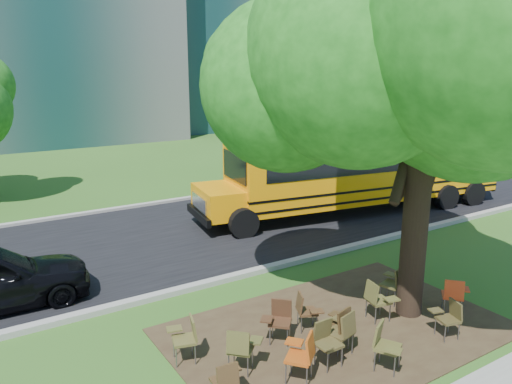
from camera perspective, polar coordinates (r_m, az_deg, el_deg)
ground at (r=10.91m, az=3.43°, el=-15.83°), size 160.00×160.00×0.00m
dirt_patch at (r=11.12m, az=9.33°, el=-15.29°), size 7.00×4.50×0.03m
asphalt_road at (r=16.57m, az=-10.95°, el=-5.31°), size 80.00×8.00×0.04m
kerb_near at (r=13.16m, az=-4.36°, el=-10.06°), size 80.00×0.25×0.14m
kerb_far at (r=20.27m, az=-15.28°, el=-1.84°), size 80.00×0.25×0.14m
bg_tree_3 at (r=25.56m, az=-0.35°, el=13.09°), size 5.60×5.60×7.84m
bg_tree_4 at (r=29.90m, az=14.09°, el=11.49°), size 5.00×5.00×6.85m
main_tree at (r=10.90m, az=19.24°, el=15.59°), size 7.20×7.20×9.48m
school_bus at (r=19.70m, az=12.42°, el=2.87°), size 12.53×4.49×3.00m
chair_0 at (r=8.70m, az=-3.41°, el=-20.45°), size 0.57×0.48×0.82m
chair_1 at (r=9.39m, az=-1.69°, el=-17.21°), size 0.78×0.61×0.90m
chair_2 at (r=9.19m, az=5.36°, el=-17.79°), size 0.64×0.81×0.95m
chair_3 at (r=9.68m, az=8.00°, el=-16.34°), size 0.58×0.53×0.89m
chair_4 at (r=10.01m, az=9.90°, el=-15.14°), size 0.64×0.68×0.94m
chair_5 at (r=9.74m, az=14.50°, el=-16.34°), size 0.62×0.75×0.92m
chair_6 at (r=11.22m, az=21.23°, el=-12.98°), size 0.50×0.64×0.83m
chair_7 at (r=12.15m, az=21.73°, el=-10.68°), size 0.77×0.61×0.90m
chair_8 at (r=9.82m, az=-7.95°, el=-15.84°), size 0.54×0.70×0.90m
chair_9 at (r=10.35m, az=2.67°, el=-14.07°), size 0.77×0.61×0.90m
chair_10 at (r=10.78m, az=5.67°, el=-13.11°), size 0.54×0.69×0.84m
chair_11 at (r=10.17m, az=9.50°, el=-14.67°), size 0.63×0.67×0.93m
chair_12 at (r=11.37m, az=13.70°, el=-11.65°), size 0.55×0.70×0.93m
chair_13 at (r=12.29m, az=15.56°, el=-9.78°), size 0.64×0.69×0.93m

